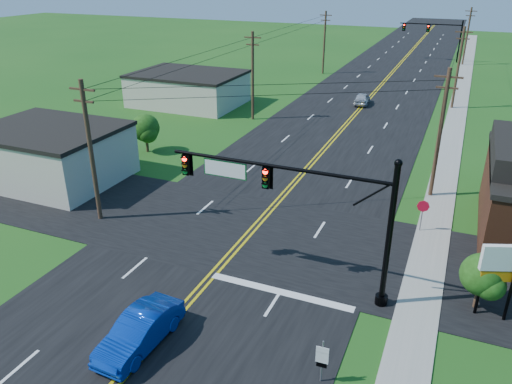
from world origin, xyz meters
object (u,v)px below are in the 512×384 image
at_px(signal_mast_main, 296,200).
at_px(blue_car, 140,331).
at_px(signal_mast_far, 433,33).
at_px(route_sign, 322,359).
at_px(stop_sign, 423,209).

relative_size(signal_mast_main, blue_car, 2.46).
height_order(signal_mast_far, route_sign, signal_mast_far).
bearing_deg(signal_mast_far, stop_sign, -85.28).
relative_size(route_sign, stop_sign, 0.96).
bearing_deg(route_sign, stop_sign, 78.71).
distance_m(signal_mast_far, blue_car, 79.14).
bearing_deg(stop_sign, route_sign, -107.50).
xyz_separation_m(signal_mast_far, stop_sign, (5.27, -63.75, -3.03)).
xyz_separation_m(blue_car, route_sign, (7.67, 1.00, 0.42)).
bearing_deg(blue_car, route_sign, 10.17).
bearing_deg(signal_mast_far, blue_car, -93.34).
distance_m(signal_mast_main, blue_car, 9.17).
bearing_deg(signal_mast_main, blue_car, -123.13).
height_order(signal_mast_far, stop_sign, signal_mast_far).
xyz_separation_m(signal_mast_main, signal_mast_far, (0.10, 72.00, -0.20)).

